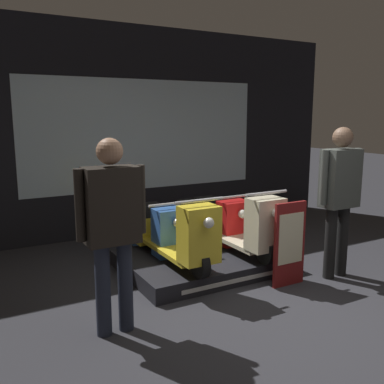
{
  "coord_description": "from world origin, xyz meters",
  "views": [
    {
      "loc": [
        -2.66,
        -2.85,
        1.87
      ],
      "look_at": [
        -0.04,
        1.86,
        0.89
      ],
      "focal_mm": 40.0,
      "sensor_mm": 36.0,
      "label": 1
    }
  ],
  "objects": [
    {
      "name": "scooter_display_right",
      "position": [
        0.33,
        1.43,
        0.51
      ],
      "size": [
        0.56,
        1.69,
        0.84
      ],
      "color": "black",
      "rests_on": "display_platform"
    },
    {
      "name": "person_right_browsing",
      "position": [
        1.11,
        0.49,
        1.03
      ],
      "size": [
        0.59,
        0.24,
        1.73
      ],
      "color": "black",
      "rests_on": "ground_plane"
    },
    {
      "name": "scooter_backrow_1",
      "position": [
        0.45,
        2.22,
        0.33
      ],
      "size": [
        0.56,
        1.69,
        0.84
      ],
      "color": "black",
      "rests_on": "ground_plane"
    },
    {
      "name": "display_platform",
      "position": [
        -0.1,
        1.46,
        0.09
      ],
      "size": [
        1.92,
        1.4,
        0.19
      ],
      "color": "black",
      "rests_on": "ground_plane"
    },
    {
      "name": "ground_plane",
      "position": [
        0.0,
        0.0,
        0.0
      ],
      "size": [
        30.0,
        30.0,
        0.0
      ],
      "primitive_type": "plane",
      "color": "#2D2D33"
    },
    {
      "name": "scooter_backrow_0",
      "position": [
        -0.47,
        2.22,
        0.33
      ],
      "size": [
        0.56,
        1.69,
        0.84
      ],
      "color": "black",
      "rests_on": "ground_plane"
    },
    {
      "name": "person_left_browsing",
      "position": [
        -1.56,
        0.49,
        1.0
      ],
      "size": [
        0.6,
        0.25,
        1.69
      ],
      "color": "#232838",
      "rests_on": "ground_plane"
    },
    {
      "name": "shop_wall_back",
      "position": [
        0.0,
        3.46,
        1.6
      ],
      "size": [
        7.05,
        0.09,
        3.2
      ],
      "color": "black",
      "rests_on": "ground_plane"
    },
    {
      "name": "price_sign_board",
      "position": [
        0.46,
        0.56,
        0.47
      ],
      "size": [
        0.41,
        0.04,
        0.94
      ],
      "color": "maroon",
      "rests_on": "ground_plane"
    },
    {
      "name": "scooter_display_left",
      "position": [
        -0.53,
        1.43,
        0.51
      ],
      "size": [
        0.56,
        1.69,
        0.84
      ],
      "color": "black",
      "rests_on": "display_platform"
    }
  ]
}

